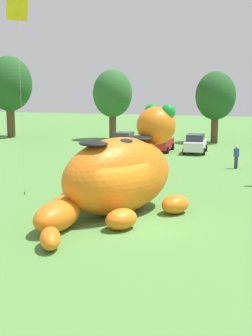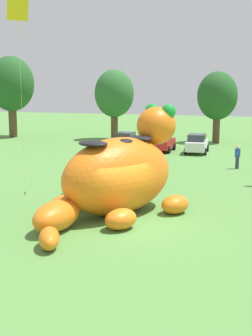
# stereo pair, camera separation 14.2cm
# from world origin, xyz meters

# --- Properties ---
(ground_plane) EXTENTS (160.00, 160.00, 0.00)m
(ground_plane) POSITION_xyz_m (0.00, 0.00, 0.00)
(ground_plane) COLOR #568E42
(giant_inflatable_creature) EXTENTS (6.48, 10.03, 5.02)m
(giant_inflatable_creature) POSITION_xyz_m (-1.28, 1.47, 1.84)
(giant_inflatable_creature) COLOR orange
(giant_inflatable_creature) RESTS_ON ground
(car_orange) EXTENTS (2.11, 4.18, 1.72)m
(car_orange) POSITION_xyz_m (-8.42, 22.19, 0.86)
(car_orange) COLOR orange
(car_orange) RESTS_ON ground
(car_red) EXTENTS (2.11, 4.18, 1.72)m
(car_red) POSITION_xyz_m (-4.97, 22.69, 0.86)
(car_red) COLOR red
(car_red) RESTS_ON ground
(car_white) EXTENTS (2.23, 4.24, 1.72)m
(car_white) POSITION_xyz_m (-1.74, 22.65, 0.86)
(car_white) COLOR white
(car_white) RESTS_ON ground
(tree_far_left) EXTENTS (5.39, 5.39, 9.57)m
(tree_far_left) POSITION_xyz_m (-25.32, 28.93, 6.26)
(tree_far_left) COLOR brown
(tree_far_left) RESTS_ON ground
(tree_left) EXTENTS (4.45, 4.45, 7.90)m
(tree_left) POSITION_xyz_m (-12.83, 30.55, 5.17)
(tree_left) COLOR brown
(tree_left) RESTS_ON ground
(tree_mid_left) EXTENTS (4.27, 4.27, 7.57)m
(tree_mid_left) POSITION_xyz_m (-1.37, 31.40, 4.95)
(tree_mid_left) COLOR brown
(tree_mid_left) RESTS_ON ground
(spectator_near_inflatable) EXTENTS (0.38, 0.26, 1.71)m
(spectator_near_inflatable) POSITION_xyz_m (-4.96, 4.36, 0.85)
(spectator_near_inflatable) COLOR #726656
(spectator_near_inflatable) RESTS_ON ground
(spectator_by_cars) EXTENTS (0.38, 0.26, 1.71)m
(spectator_by_cars) POSITION_xyz_m (2.61, 15.55, 0.85)
(spectator_by_cars) COLOR #2D334C
(spectator_by_cars) RESTS_ON ground
(tethered_flying_kite) EXTENTS (1.13, 1.13, 10.70)m
(tethered_flying_kite) POSITION_xyz_m (-7.48, 3.23, 9.78)
(tethered_flying_kite) COLOR brown
(tethered_flying_kite) RESTS_ON ground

